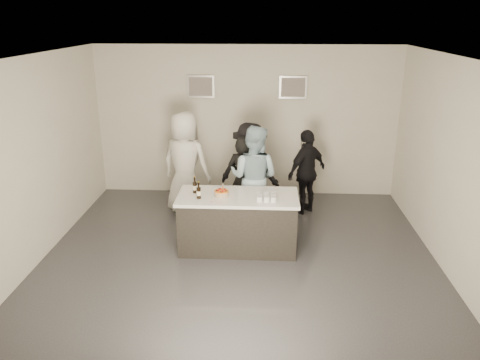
% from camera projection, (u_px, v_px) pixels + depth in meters
% --- Properties ---
extents(floor, '(6.00, 6.00, 0.00)m').
position_uv_depth(floor, '(238.00, 263.00, 7.03)').
color(floor, '#3D3D42').
rests_on(floor, ground).
extents(ceiling, '(6.00, 6.00, 0.00)m').
position_uv_depth(ceiling, '(238.00, 58.00, 6.03)').
color(ceiling, white).
extents(wall_back, '(6.00, 0.04, 3.00)m').
position_uv_depth(wall_back, '(247.00, 122.00, 9.36)').
color(wall_back, silver).
rests_on(wall_back, ground).
extents(wall_front, '(6.00, 0.04, 3.00)m').
position_uv_depth(wall_front, '(217.00, 285.00, 3.71)').
color(wall_front, silver).
rests_on(wall_front, ground).
extents(wall_left, '(0.04, 6.00, 3.00)m').
position_uv_depth(wall_left, '(29.00, 165.00, 6.68)').
color(wall_left, silver).
rests_on(wall_left, ground).
extents(wall_right, '(0.04, 6.00, 3.00)m').
position_uv_depth(wall_right, '(457.00, 172.00, 6.38)').
color(wall_right, silver).
rests_on(wall_right, ground).
extents(picture_left, '(0.54, 0.04, 0.44)m').
position_uv_depth(picture_left, '(201.00, 87.00, 9.14)').
color(picture_left, '#B2B2B7').
rests_on(picture_left, wall_back).
extents(picture_right, '(0.54, 0.04, 0.44)m').
position_uv_depth(picture_right, '(293.00, 87.00, 9.05)').
color(picture_right, '#B2B2B7').
rests_on(picture_right, wall_back).
extents(bar_counter, '(1.86, 0.86, 0.90)m').
position_uv_depth(bar_counter, '(238.00, 222.00, 7.35)').
color(bar_counter, white).
rests_on(bar_counter, ground).
extents(cake, '(0.22, 0.22, 0.07)m').
position_uv_depth(cake, '(222.00, 194.00, 7.17)').
color(cake, orange).
rests_on(cake, bar_counter).
extents(beer_bottle_a, '(0.07, 0.07, 0.26)m').
position_uv_depth(beer_bottle_a, '(195.00, 185.00, 7.26)').
color(beer_bottle_a, black).
rests_on(beer_bottle_a, bar_counter).
extents(beer_bottle_b, '(0.07, 0.07, 0.26)m').
position_uv_depth(beer_bottle_b, '(199.00, 190.00, 7.04)').
color(beer_bottle_b, black).
rests_on(beer_bottle_b, bar_counter).
extents(tumbler_cluster, '(0.30, 0.30, 0.08)m').
position_uv_depth(tumbler_cluster, '(266.00, 197.00, 7.05)').
color(tumbler_cluster, orange).
rests_on(tumbler_cluster, bar_counter).
extents(candles, '(0.24, 0.08, 0.01)m').
position_uv_depth(candles, '(218.00, 203.00, 6.92)').
color(candles, pink).
rests_on(candles, bar_counter).
extents(person_main_black, '(0.68, 0.58, 1.60)m').
position_uv_depth(person_main_black, '(243.00, 181.00, 8.14)').
color(person_main_black, black).
rests_on(person_main_black, ground).
extents(person_main_blue, '(1.06, 0.94, 1.81)m').
position_uv_depth(person_main_blue, '(254.00, 177.00, 7.99)').
color(person_main_blue, '#A7C8DB').
rests_on(person_main_blue, ground).
extents(person_guest_left, '(1.08, 0.89, 1.90)m').
position_uv_depth(person_guest_left, '(185.00, 163.00, 8.59)').
color(person_guest_left, white).
rests_on(person_guest_left, ground).
extents(person_guest_right, '(0.94, 0.92, 1.59)m').
position_uv_depth(person_guest_right, '(307.00, 172.00, 8.62)').
color(person_guest_right, black).
rests_on(person_guest_right, ground).
extents(person_guest_back, '(1.27, 0.97, 1.74)m').
position_uv_depth(person_guest_back, '(250.00, 170.00, 8.47)').
color(person_guest_back, black).
rests_on(person_guest_back, ground).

